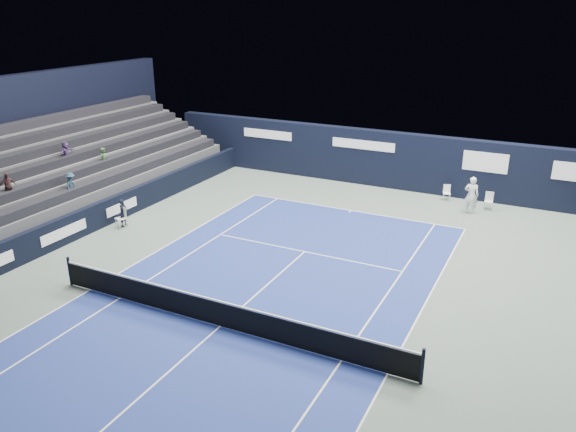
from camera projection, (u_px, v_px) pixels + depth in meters
name	position (u px, v px, depth m)	size (l,w,h in m)	color
ground	(252.00, 299.00, 19.44)	(48.00, 48.00, 0.00)	#57685F
court_surface	(220.00, 327.00, 17.76)	(10.97, 23.77, 0.01)	navy
folding_chair_back_a	(447.00, 191.00, 29.10)	(0.45, 0.44, 0.81)	white
folding_chair_back_b	(489.00, 199.00, 27.78)	(0.42, 0.40, 0.88)	silver
line_judge_chair	(122.00, 216.00, 25.51)	(0.54, 0.53, 0.95)	white
line_judge	(123.00, 213.00, 25.60)	(0.47, 0.31, 1.29)	black
court_markings	(220.00, 326.00, 17.76)	(11.03, 23.83, 0.00)	white
tennis_net	(219.00, 313.00, 17.58)	(12.90, 0.10, 1.10)	black
back_sponsor_wall	(382.00, 159.00, 31.03)	(26.00, 0.63, 3.10)	black
side_barrier_left	(119.00, 207.00, 26.51)	(0.33, 22.00, 1.20)	black
spectator_stand	(73.00, 164.00, 28.45)	(6.00, 18.00, 6.40)	#444346
tennis_player	(471.00, 195.00, 27.13)	(0.70, 0.86, 1.84)	white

